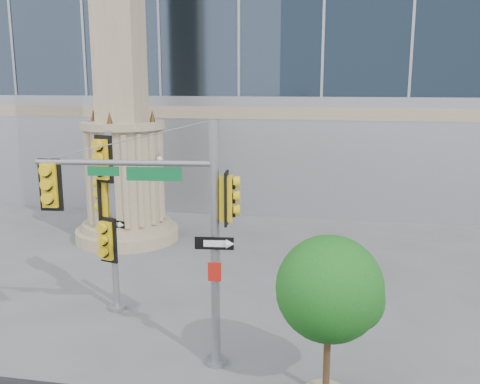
# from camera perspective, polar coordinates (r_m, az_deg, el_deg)

# --- Properties ---
(ground) EXTENTS (120.00, 120.00, 0.00)m
(ground) POSITION_cam_1_polar(r_m,az_deg,el_deg) (14.19, -2.66, -16.75)
(ground) COLOR #545456
(ground) RESTS_ON ground
(monument) EXTENTS (4.40, 4.40, 16.60)m
(monument) POSITION_cam_1_polar(r_m,az_deg,el_deg) (22.95, -12.45, 8.41)
(monument) COLOR gray
(monument) RESTS_ON ground
(main_signal_pole) EXTENTS (4.60, 0.87, 5.92)m
(main_signal_pole) POSITION_cam_1_polar(r_m,az_deg,el_deg) (12.50, -7.58, -2.70)
(main_signal_pole) COLOR slate
(main_signal_pole) RESTS_ON ground
(secondary_signal_pole) EXTENTS (0.93, 0.85, 5.37)m
(secondary_signal_pole) POSITION_cam_1_polar(r_m,az_deg,el_deg) (15.87, -13.92, -1.74)
(secondary_signal_pole) COLOR slate
(secondary_signal_pole) RESTS_ON ground
(street_tree) EXTENTS (2.33, 2.28, 3.63)m
(street_tree) POSITION_cam_1_polar(r_m,az_deg,el_deg) (11.62, 9.71, -10.57)
(street_tree) COLOR gray
(street_tree) RESTS_ON ground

